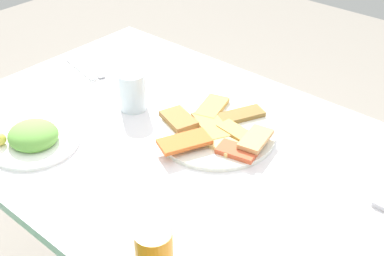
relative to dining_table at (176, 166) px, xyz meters
The scene contains 7 objects.
dining_table is the anchor object (origin of this frame).
pide_platter 0.14m from the dining_table, 128.15° to the right, with size 0.31×0.33×0.04m.
salad_plate_greens 0.36m from the dining_table, 44.22° to the left, with size 0.22×0.22×0.06m.
drinking_glass 0.24m from the dining_table, 10.54° to the right, with size 0.07×0.07×0.11m, color silver.
paper_napkin 0.49m from the dining_table, 11.74° to the right, with size 0.14×0.14×0.00m, color white.
fork 0.49m from the dining_table, 13.82° to the right, with size 0.19×0.02×0.01m, color silver.
spoon 0.49m from the dining_table, ahead, with size 0.17×0.02×0.01m, color silver.
Camera 1 is at (-0.71, 0.76, 1.51)m, focal length 47.93 mm.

